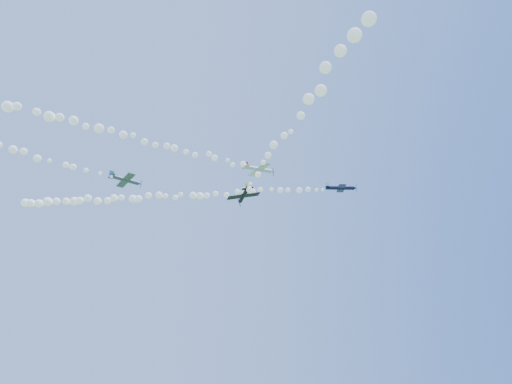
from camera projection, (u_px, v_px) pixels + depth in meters
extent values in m
cylinder|color=silver|center=(258.00, 169.00, 98.04)|extent=(6.84, 1.99, 1.51)
cone|color=silver|center=(272.00, 171.00, 99.68)|extent=(0.98, 1.02, 0.97)
cone|color=#9F1214|center=(274.00, 172.00, 99.90)|extent=(0.41, 0.37, 0.34)
cube|color=black|center=(273.00, 172.00, 99.84)|extent=(0.22, 0.39, 2.13)
cube|color=silver|center=(259.00, 170.00, 98.12)|extent=(3.69, 8.41, 1.02)
cube|color=silver|center=(246.00, 167.00, 96.70)|extent=(1.65, 3.05, 0.42)
cube|color=#9F1214|center=(246.00, 164.00, 96.86)|extent=(1.14, 0.49, 1.43)
sphere|color=black|center=(262.00, 168.00, 98.61)|extent=(1.03, 1.06, 0.94)
cylinder|color=#0C1035|center=(340.00, 188.00, 101.80)|extent=(6.04, 4.37, 1.33)
cone|color=#0C1035|center=(355.00, 188.00, 101.39)|extent=(1.17, 1.17, 0.93)
cone|color=white|center=(357.00, 188.00, 101.34)|extent=(0.46, 0.44, 0.33)
cube|color=black|center=(357.00, 188.00, 101.35)|extent=(0.15, 0.67, 2.05)
cube|color=#0C1035|center=(341.00, 188.00, 101.74)|extent=(4.25, 7.96, 2.19)
cube|color=#0C1035|center=(327.00, 188.00, 102.16)|extent=(1.83, 2.92, 0.82)
cube|color=white|center=(327.00, 185.00, 102.30)|extent=(1.04, 0.75, 1.36)
sphere|color=black|center=(344.00, 186.00, 101.79)|extent=(1.02, 1.17, 1.00)
cylinder|color=#3D4959|center=(124.00, 180.00, 90.68)|extent=(6.00, 3.01, 0.91)
cone|color=#3D4959|center=(139.00, 184.00, 92.42)|extent=(0.97, 1.02, 0.82)
cone|color=#21527C|center=(141.00, 184.00, 92.66)|extent=(0.39, 0.38, 0.29)
cube|color=black|center=(141.00, 184.00, 92.59)|extent=(0.11, 0.18, 1.93)
cube|color=#3D4959|center=(126.00, 180.00, 90.76)|extent=(4.23, 7.55, 0.25)
cube|color=#3D4959|center=(112.00, 176.00, 89.27)|extent=(1.79, 2.78, 0.12)
cube|color=#21527C|center=(112.00, 173.00, 89.47)|extent=(0.93, 0.46, 1.23)
sphere|color=black|center=(129.00, 179.00, 91.30)|extent=(0.96, 0.96, 0.75)
cylinder|color=black|center=(244.00, 195.00, 78.28)|extent=(2.53, 5.06, 1.09)
cone|color=black|center=(240.00, 202.00, 80.54)|extent=(0.86, 0.85, 0.74)
cone|color=yellow|center=(239.00, 203.00, 80.85)|extent=(0.32, 0.34, 0.26)
cube|color=black|center=(239.00, 203.00, 80.77)|extent=(0.60, 0.13, 1.58)
cube|color=black|center=(244.00, 196.00, 78.41)|extent=(6.13, 1.86, 2.05)
cube|color=black|center=(247.00, 189.00, 76.42)|extent=(2.18, 0.93, 0.77)
cube|color=yellow|center=(247.00, 186.00, 76.55)|extent=(0.44, 0.86, 1.06)
sphere|color=black|center=(242.00, 195.00, 79.00)|extent=(0.81, 0.70, 0.81)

